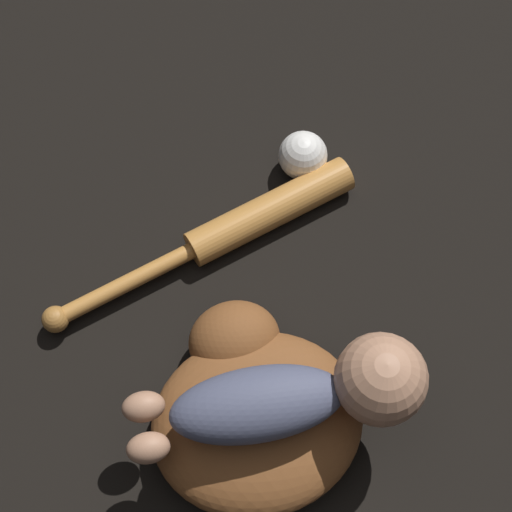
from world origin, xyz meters
name	(u,v)px	position (x,y,z in m)	size (l,w,h in m)	color
ground_plane	(266,424)	(0.00, 0.00, 0.00)	(6.00, 6.00, 0.00)	black
baseball_glove	(253,408)	(-0.02, 0.01, 0.05)	(0.35, 0.35, 0.10)	brown
baby_figure	(309,394)	(0.05, 0.00, 0.15)	(0.39, 0.16, 0.12)	#4C516B
baseball_bat	(239,227)	(-0.04, 0.30, 0.03)	(0.47, 0.29, 0.06)	#C6843D
baseball	(303,156)	(0.06, 0.42, 0.04)	(0.08, 0.08, 0.08)	white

